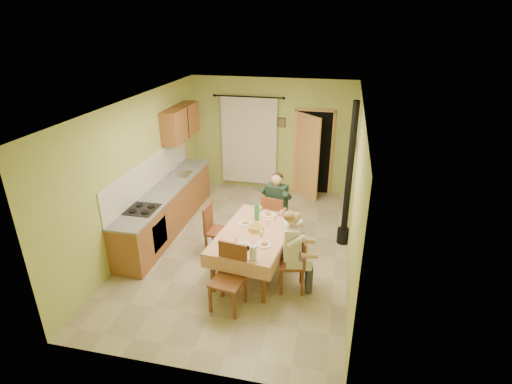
% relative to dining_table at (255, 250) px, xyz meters
% --- Properties ---
extents(floor, '(4.00, 6.00, 0.01)m').
position_rel_dining_table_xyz_m(floor, '(-0.40, 0.66, -0.38)').
color(floor, tan).
rests_on(floor, ground).
extents(room_shell, '(4.04, 6.04, 2.82)m').
position_rel_dining_table_xyz_m(room_shell, '(-0.40, 0.66, 1.44)').
color(room_shell, '#B6C464').
rests_on(room_shell, ground).
extents(kitchen_run, '(0.64, 3.64, 1.56)m').
position_rel_dining_table_xyz_m(kitchen_run, '(-2.11, 1.06, 0.10)').
color(kitchen_run, brown).
rests_on(kitchen_run, ground).
extents(upper_cabinets, '(0.35, 1.40, 0.70)m').
position_rel_dining_table_xyz_m(upper_cabinets, '(-2.22, 2.36, 1.57)').
color(upper_cabinets, brown).
rests_on(upper_cabinets, room_shell).
extents(curtain, '(1.70, 0.07, 2.22)m').
position_rel_dining_table_xyz_m(curtain, '(-0.95, 3.56, 0.88)').
color(curtain, black).
rests_on(curtain, ground).
extents(doorway, '(0.96, 0.62, 2.15)m').
position_rel_dining_table_xyz_m(doorway, '(0.59, 3.49, 0.67)').
color(doorway, black).
rests_on(doorway, ground).
extents(dining_table, '(1.35, 2.01, 0.76)m').
position_rel_dining_table_xyz_m(dining_table, '(0.00, 0.00, 0.00)').
color(dining_table, tan).
rests_on(dining_table, ground).
extents(tableware, '(0.71, 1.65, 0.33)m').
position_rel_dining_table_xyz_m(tableware, '(0.02, -0.10, 0.43)').
color(tableware, white).
rests_on(tableware, dining_table).
extents(chair_far, '(0.52, 0.52, 1.00)m').
position_rel_dining_table_xyz_m(chair_far, '(0.17, 1.04, -0.09)').
color(chair_far, brown).
rests_on(chair_far, ground).
extents(chair_near, '(0.53, 0.53, 1.03)m').
position_rel_dining_table_xyz_m(chair_near, '(-0.18, -1.06, -0.09)').
color(chair_near, brown).
rests_on(chair_near, ground).
extents(chair_right, '(0.46, 0.46, 0.95)m').
position_rel_dining_table_xyz_m(chair_right, '(0.72, -0.42, -0.09)').
color(chair_right, brown).
rests_on(chair_right, ground).
extents(chair_left, '(0.44, 0.44, 0.99)m').
position_rel_dining_table_xyz_m(chair_left, '(-0.78, 0.34, -0.09)').
color(chair_left, brown).
rests_on(chair_left, ground).
extents(man_far, '(0.63, 0.53, 1.39)m').
position_rel_dining_table_xyz_m(man_far, '(0.18, 1.05, 0.50)').
color(man_far, '#192D23').
rests_on(man_far, chair_far).
extents(man_right, '(0.53, 0.63, 1.39)m').
position_rel_dining_table_xyz_m(man_right, '(0.70, -0.42, 0.50)').
color(man_right, silver).
rests_on(man_right, chair_right).
extents(stove_flue, '(0.24, 0.24, 2.80)m').
position_rel_dining_table_xyz_m(stove_flue, '(1.50, 1.26, 0.65)').
color(stove_flue, black).
rests_on(stove_flue, ground).
extents(picture_back, '(0.19, 0.03, 0.23)m').
position_rel_dining_table_xyz_m(picture_back, '(-0.15, 3.63, 1.37)').
color(picture_back, black).
rests_on(picture_back, room_shell).
extents(picture_right, '(0.03, 0.31, 0.21)m').
position_rel_dining_table_xyz_m(picture_right, '(1.57, 1.86, 1.47)').
color(picture_right, brown).
rests_on(picture_right, room_shell).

